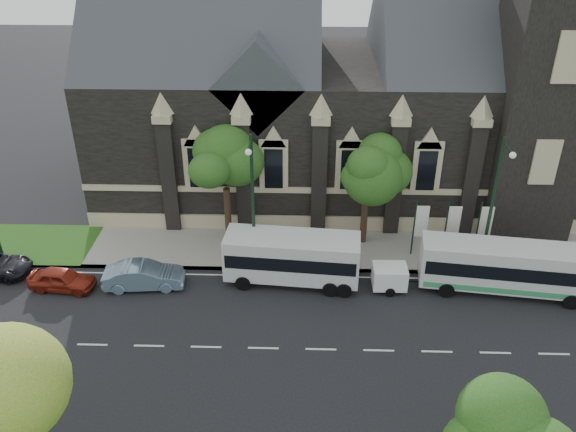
{
  "coord_description": "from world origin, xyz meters",
  "views": [
    {
      "loc": [
        -1.04,
        -23.09,
        21.01
      ],
      "look_at": [
        -1.89,
        6.0,
        4.55
      ],
      "focal_mm": 36.52,
      "sensor_mm": 36.0,
      "label": 1
    }
  ],
  "objects_px": {
    "sedan": "(144,276)",
    "street_lamp_near": "(494,201)",
    "tree_walk_left": "(229,162)",
    "street_lamp_mid": "(252,198)",
    "box_trailer": "(389,276)",
    "shuttle_bus": "(292,256)",
    "tour_coach": "(514,268)",
    "car_far_red": "(62,279)",
    "banner_flag_center": "(451,225)",
    "tree_walk_right": "(371,163)",
    "banner_flag_right": "(483,225)",
    "banner_flag_left": "(419,224)"
  },
  "relations": [
    {
      "from": "banner_flag_left",
      "to": "banner_flag_center",
      "type": "distance_m",
      "value": 2.0
    },
    {
      "from": "street_lamp_near",
      "to": "banner_flag_center",
      "type": "height_order",
      "value": "street_lamp_near"
    },
    {
      "from": "tree_walk_right",
      "to": "car_far_red",
      "type": "height_order",
      "value": "tree_walk_right"
    },
    {
      "from": "street_lamp_near",
      "to": "car_far_red",
      "type": "relative_size",
      "value": 2.3
    },
    {
      "from": "street_lamp_near",
      "to": "shuttle_bus",
      "type": "height_order",
      "value": "street_lamp_near"
    },
    {
      "from": "tree_walk_right",
      "to": "box_trailer",
      "type": "relative_size",
      "value": 2.7
    },
    {
      "from": "banner_flag_right",
      "to": "box_trailer",
      "type": "relative_size",
      "value": 1.38
    },
    {
      "from": "box_trailer",
      "to": "tour_coach",
      "type": "bearing_deg",
      "value": -1.05
    },
    {
      "from": "tree_walk_right",
      "to": "banner_flag_left",
      "type": "relative_size",
      "value": 1.95
    },
    {
      "from": "street_lamp_near",
      "to": "banner_flag_center",
      "type": "distance_m",
      "value": 3.74
    },
    {
      "from": "box_trailer",
      "to": "car_far_red",
      "type": "distance_m",
      "value": 19.42
    },
    {
      "from": "tree_walk_left",
      "to": "banner_flag_center",
      "type": "height_order",
      "value": "tree_walk_left"
    },
    {
      "from": "tree_walk_right",
      "to": "shuttle_bus",
      "type": "bearing_deg",
      "value": -136.13
    },
    {
      "from": "tree_walk_right",
      "to": "box_trailer",
      "type": "bearing_deg",
      "value": -80.16
    },
    {
      "from": "street_lamp_near",
      "to": "box_trailer",
      "type": "height_order",
      "value": "street_lamp_near"
    },
    {
      "from": "box_trailer",
      "to": "car_far_red",
      "type": "xyz_separation_m",
      "value": [
        -19.41,
        -0.56,
        -0.21
      ]
    },
    {
      "from": "street_lamp_near",
      "to": "street_lamp_mid",
      "type": "distance_m",
      "value": 14.0
    },
    {
      "from": "tree_walk_right",
      "to": "street_lamp_near",
      "type": "bearing_deg",
      "value": -28.06
    },
    {
      "from": "tree_walk_left",
      "to": "sedan",
      "type": "distance_m",
      "value": 8.75
    },
    {
      "from": "tour_coach",
      "to": "sedan",
      "type": "relative_size",
      "value": 2.29
    },
    {
      "from": "street_lamp_near",
      "to": "tour_coach",
      "type": "distance_m",
      "value": 4.04
    },
    {
      "from": "car_far_red",
      "to": "street_lamp_near",
      "type": "bearing_deg",
      "value": -79.03
    },
    {
      "from": "banner_flag_right",
      "to": "shuttle_bus",
      "type": "height_order",
      "value": "banner_flag_right"
    },
    {
      "from": "banner_flag_right",
      "to": "shuttle_bus",
      "type": "xyz_separation_m",
      "value": [
        -11.92,
        -2.94,
        -0.61
      ]
    },
    {
      "from": "tree_walk_left",
      "to": "shuttle_bus",
      "type": "xyz_separation_m",
      "value": [
        4.17,
        -4.65,
        -3.96
      ]
    },
    {
      "from": "car_far_red",
      "to": "banner_flag_center",
      "type": "bearing_deg",
      "value": -74.11
    },
    {
      "from": "tree_walk_right",
      "to": "sedan",
      "type": "bearing_deg",
      "value": -158.0
    },
    {
      "from": "tree_walk_left",
      "to": "banner_flag_center",
      "type": "relative_size",
      "value": 1.91
    },
    {
      "from": "tour_coach",
      "to": "box_trailer",
      "type": "distance_m",
      "value": 7.16
    },
    {
      "from": "banner_flag_center",
      "to": "car_far_red",
      "type": "height_order",
      "value": "banner_flag_center"
    },
    {
      "from": "tree_walk_right",
      "to": "shuttle_bus",
      "type": "xyz_separation_m",
      "value": [
        -4.84,
        -4.65,
        -4.05
      ]
    },
    {
      "from": "sedan",
      "to": "shuttle_bus",
      "type": "bearing_deg",
      "value": -89.54
    },
    {
      "from": "street_lamp_mid",
      "to": "banner_flag_right",
      "type": "relative_size",
      "value": 2.25
    },
    {
      "from": "street_lamp_near",
      "to": "tour_coach",
      "type": "relative_size",
      "value": 0.83
    },
    {
      "from": "tree_walk_right",
      "to": "street_lamp_near",
      "type": "distance_m",
      "value": 7.72
    },
    {
      "from": "tree_walk_left",
      "to": "street_lamp_mid",
      "type": "height_order",
      "value": "street_lamp_mid"
    },
    {
      "from": "tree_walk_right",
      "to": "car_far_red",
      "type": "bearing_deg",
      "value": -162.36
    },
    {
      "from": "tree_walk_left",
      "to": "shuttle_bus",
      "type": "bearing_deg",
      "value": -48.11
    },
    {
      "from": "street_lamp_mid",
      "to": "tour_coach",
      "type": "height_order",
      "value": "street_lamp_mid"
    },
    {
      "from": "banner_flag_right",
      "to": "street_lamp_near",
      "type": "bearing_deg",
      "value": -98.56
    },
    {
      "from": "tree_walk_left",
      "to": "tour_coach",
      "type": "relative_size",
      "value": 0.71
    },
    {
      "from": "sedan",
      "to": "street_lamp_near",
      "type": "bearing_deg",
      "value": -89.83
    },
    {
      "from": "box_trailer",
      "to": "sedan",
      "type": "distance_m",
      "value": 14.59
    },
    {
      "from": "street_lamp_mid",
      "to": "box_trailer",
      "type": "relative_size",
      "value": 3.11
    },
    {
      "from": "tree_walk_right",
      "to": "banner_flag_right",
      "type": "relative_size",
      "value": 1.95
    },
    {
      "from": "banner_flag_right",
      "to": "sedan",
      "type": "distance_m",
      "value": 21.15
    },
    {
      "from": "banner_flag_center",
      "to": "box_trailer",
      "type": "relative_size",
      "value": 1.38
    },
    {
      "from": "street_lamp_near",
      "to": "banner_flag_left",
      "type": "bearing_deg",
      "value": 152.82
    },
    {
      "from": "street_lamp_near",
      "to": "banner_flag_right",
      "type": "bearing_deg",
      "value": 81.44
    },
    {
      "from": "tree_walk_right",
      "to": "car_far_red",
      "type": "xyz_separation_m",
      "value": [
        -18.49,
        -5.88,
        -5.15
      ]
    }
  ]
}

